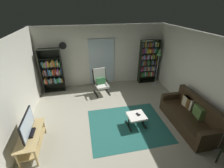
% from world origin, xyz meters
% --- Properties ---
extents(ground_plane, '(7.02, 7.02, 0.00)m').
position_xyz_m(ground_plane, '(0.00, 0.00, 0.00)').
color(ground_plane, '#A5A18C').
extents(wall_back, '(5.60, 0.06, 2.60)m').
position_xyz_m(wall_back, '(0.00, 2.90, 1.30)').
color(wall_back, silver).
rests_on(wall_back, ground).
extents(wall_left, '(0.06, 6.00, 2.60)m').
position_xyz_m(wall_left, '(-2.70, 0.00, 1.30)').
color(wall_left, silver).
rests_on(wall_left, ground).
extents(wall_right, '(0.06, 6.00, 2.60)m').
position_xyz_m(wall_right, '(2.70, 0.00, 1.30)').
color(wall_right, silver).
rests_on(wall_right, ground).
extents(glass_door_panel, '(1.10, 0.01, 2.00)m').
position_xyz_m(glass_door_panel, '(-0.03, 2.83, 1.05)').
color(glass_door_panel, silver).
extents(area_rug, '(2.32, 1.91, 0.01)m').
position_xyz_m(area_rug, '(0.32, -0.11, 0.00)').
color(area_rug, '#225F58').
rests_on(area_rug, ground).
extents(tv_stand, '(0.48, 1.14, 0.52)m').
position_xyz_m(tv_stand, '(-2.29, -0.45, 0.34)').
color(tv_stand, tan).
rests_on(tv_stand, ground).
extents(television, '(0.20, 0.87, 0.55)m').
position_xyz_m(television, '(-2.29, -0.45, 0.78)').
color(television, black).
rests_on(television, tv_stand).
extents(bookshelf_near_tv, '(0.82, 0.30, 1.81)m').
position_xyz_m(bookshelf_near_tv, '(-2.11, 2.61, 0.88)').
color(bookshelf_near_tv, black).
rests_on(bookshelf_near_tv, ground).
extents(bookshelf_near_sofa, '(0.83, 0.30, 1.95)m').
position_xyz_m(bookshelf_near_sofa, '(2.06, 2.64, 1.04)').
color(bookshelf_near_sofa, black).
rests_on(bookshelf_near_sofa, ground).
extents(leather_sofa, '(0.81, 1.96, 0.88)m').
position_xyz_m(leather_sofa, '(2.17, -0.44, 0.32)').
color(leather_sofa, '#342616').
rests_on(leather_sofa, ground).
extents(lounge_armchair, '(0.67, 0.74, 1.02)m').
position_xyz_m(lounge_armchair, '(-0.20, 2.05, 0.53)').
color(lounge_armchair, black).
rests_on(lounge_armchair, ground).
extents(ottoman, '(0.55, 0.51, 0.39)m').
position_xyz_m(ottoman, '(0.56, -0.15, 0.32)').
color(ottoman, white).
rests_on(ottoman, ground).
extents(tv_remote, '(0.06, 0.15, 0.02)m').
position_xyz_m(tv_remote, '(0.61, -0.13, 0.40)').
color(tv_remote, black).
rests_on(tv_remote, ottoman).
extents(cell_phone, '(0.14, 0.15, 0.01)m').
position_xyz_m(cell_phone, '(0.62, -0.13, 0.39)').
color(cell_phone, black).
rests_on(cell_phone, ottoman).
extents(floor_lamp_by_shelf, '(0.22, 0.22, 1.67)m').
position_xyz_m(floor_lamp_by_shelf, '(2.30, 2.19, 1.38)').
color(floor_lamp_by_shelf, '#A5A5AD').
rests_on(floor_lamp_by_shelf, ground).
extents(wall_clock, '(0.29, 0.03, 0.29)m').
position_xyz_m(wall_clock, '(-1.57, 2.82, 1.85)').
color(wall_clock, silver).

